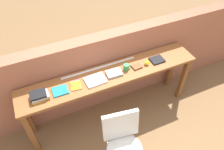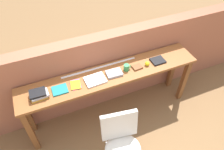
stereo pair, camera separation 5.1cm
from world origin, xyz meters
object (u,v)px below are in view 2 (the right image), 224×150
(magazine_cycling, at_px, (60,90))
(pamphlet_pile_colourful, at_px, (76,85))
(mug, at_px, (127,67))
(book_repair_rightmost, at_px, (158,61))
(book_stack_leftmost, at_px, (39,95))
(leather_journal_brown, at_px, (137,67))
(book_open_centre, at_px, (95,80))
(chair_white_moulded, at_px, (122,141))
(sports_ball_small, at_px, (147,64))

(magazine_cycling, relative_size, pamphlet_pile_colourful, 1.02)
(mug, relative_size, book_repair_rightmost, 0.58)
(book_repair_rightmost, bearing_deg, magazine_cycling, 179.68)
(magazine_cycling, height_order, book_repair_rightmost, book_repair_rightmost)
(book_stack_leftmost, relative_size, pamphlet_pile_colourful, 1.21)
(book_stack_leftmost, relative_size, leather_journal_brown, 1.74)
(book_open_centre, xyz_separation_m, book_repair_rightmost, (0.95, 0.01, 0.00))
(magazine_cycling, xyz_separation_m, mug, (0.92, 0.01, 0.04))
(chair_white_moulded, height_order, mug, mug)
(book_stack_leftmost, bearing_deg, chair_white_moulded, -44.41)
(pamphlet_pile_colourful, xyz_separation_m, book_open_centre, (0.26, -0.02, 0.01))
(chair_white_moulded, relative_size, book_repair_rightmost, 4.66)
(magazine_cycling, relative_size, mug, 1.74)
(pamphlet_pile_colourful, distance_m, book_repair_rightmost, 1.20)
(book_stack_leftmost, bearing_deg, magazine_cycling, 1.75)
(sports_ball_small, bearing_deg, mug, 175.01)
(chair_white_moulded, height_order, book_open_centre, book_open_centre)
(magazine_cycling, distance_m, mug, 0.92)
(pamphlet_pile_colourful, height_order, sports_ball_small, sports_ball_small)
(book_stack_leftmost, distance_m, book_repair_rightmost, 1.66)
(book_stack_leftmost, bearing_deg, mug, 1.03)
(chair_white_moulded, bearing_deg, leather_journal_brown, 53.09)
(book_stack_leftmost, relative_size, mug, 2.06)
(mug, distance_m, book_repair_rightmost, 0.49)
(magazine_cycling, xyz_separation_m, book_repair_rightmost, (1.41, 0.00, 0.00))
(magazine_cycling, xyz_separation_m, leather_journal_brown, (1.08, -0.00, 0.00))
(book_open_centre, bearing_deg, chair_white_moulded, -88.68)
(mug, height_order, leather_journal_brown, mug)
(pamphlet_pile_colourful, height_order, leather_journal_brown, leather_journal_brown)
(book_stack_leftmost, bearing_deg, sports_ball_small, -0.21)
(pamphlet_pile_colourful, bearing_deg, mug, 0.42)
(book_open_centre, bearing_deg, mug, 0.48)
(book_repair_rightmost, bearing_deg, sports_ball_small, -174.85)
(leather_journal_brown, bearing_deg, pamphlet_pile_colourful, 174.61)
(pamphlet_pile_colourful, relative_size, leather_journal_brown, 1.44)
(magazine_cycling, xyz_separation_m, book_open_centre, (0.46, -0.01, 0.00))
(pamphlet_pile_colourful, xyz_separation_m, sports_ball_small, (1.02, -0.02, 0.03))
(book_stack_leftmost, bearing_deg, leather_journal_brown, 0.13)
(sports_ball_small, bearing_deg, leather_journal_brown, 176.76)
(chair_white_moulded, height_order, magazine_cycling, magazine_cycling)
(chair_white_moulded, xyz_separation_m, pamphlet_pile_colourful, (-0.31, 0.76, 0.36))
(magazine_cycling, distance_m, leather_journal_brown, 1.08)
(book_stack_leftmost, distance_m, sports_ball_small, 1.48)
(book_stack_leftmost, distance_m, pamphlet_pile_colourful, 0.46)
(sports_ball_small, bearing_deg, chair_white_moulded, -133.89)
(leather_journal_brown, xyz_separation_m, book_repair_rightmost, (0.33, 0.01, -0.00))
(book_open_centre, relative_size, leather_journal_brown, 2.04)
(sports_ball_small, bearing_deg, pamphlet_pile_colourful, 178.81)
(book_open_centre, height_order, book_repair_rightmost, same)
(chair_white_moulded, xyz_separation_m, mug, (0.41, 0.77, 0.40))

